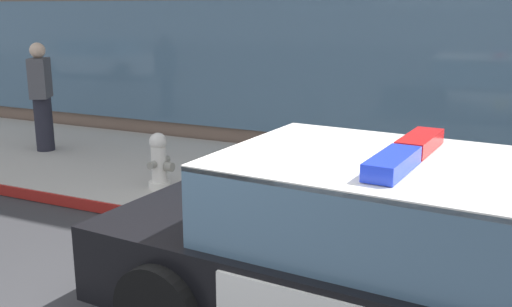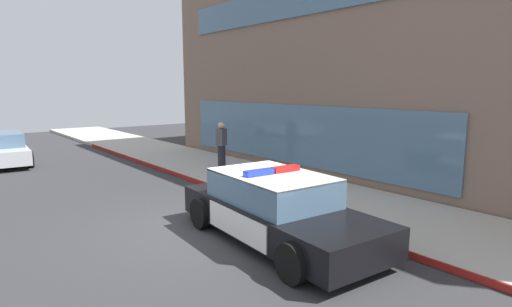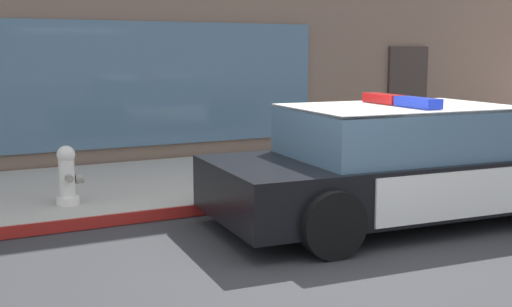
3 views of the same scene
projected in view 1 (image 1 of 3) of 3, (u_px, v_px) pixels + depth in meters
sidewalk at (321, 191)px, 7.58m from camera, size 48.00×3.43×0.15m
curb_red_paint at (266, 237)px, 6.06m from camera, size 28.80×0.04×0.14m
police_cruiser at (420, 261)px, 4.05m from camera, size 4.95×2.35×1.49m
fire_hydrant at (159, 162)px, 7.35m from camera, size 0.34×0.39×0.73m
pedestrian_on_sidewalk at (42, 97)px, 9.25m from camera, size 0.42×0.48×1.71m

